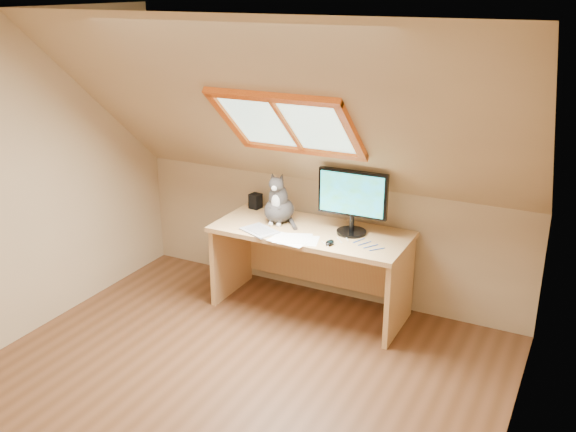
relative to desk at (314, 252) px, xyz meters
The scene contains 10 objects.
ground 1.53m from the desk, 91.32° to the right, with size 3.50×3.50×0.00m, color brown.
room_shell 1.80m from the desk, 91.24° to the right, with size 3.52×3.52×2.41m.
desk is the anchor object (origin of this frame).
monitor 0.60m from the desk, ahead, with size 0.55×0.23×0.51m.
cat 0.49m from the desk, behind, with size 0.27×0.31×0.43m.
desk_speaker 0.73m from the desk, 164.22° to the left, with size 0.09×0.09×0.13m, color black.
graphics_tablet 0.50m from the desk, 140.47° to the right, with size 0.28×0.20×0.01m, color #B2B2B7.
mouse 0.45m from the desk, 47.84° to the right, with size 0.06×0.10×0.03m, color black.
papers 0.40m from the desk, 96.90° to the right, with size 0.35×0.30×0.01m.
cables 0.51m from the desk, 23.88° to the right, with size 0.51×0.26×0.01m.
Camera 1 is at (2.01, -2.93, 2.56)m, focal length 40.00 mm.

